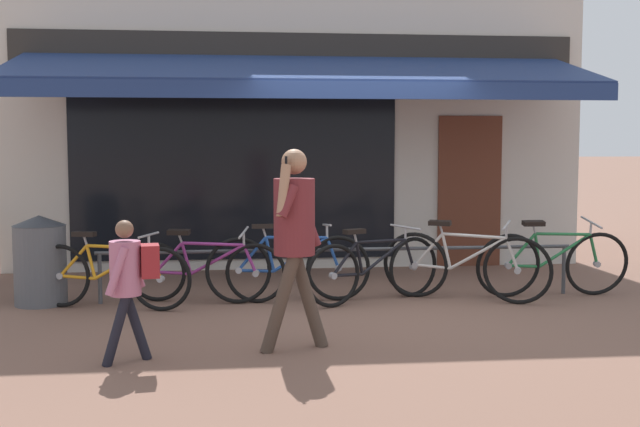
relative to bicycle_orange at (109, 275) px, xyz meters
The scene contains 12 objects.
ground_plane 2.79m from the bicycle_orange, ahead, with size 160.00×160.00×0.00m, color brown.
shop_front 5.30m from the bicycle_orange, 60.81° to the left, with size 7.95×4.89×6.31m.
bike_rack_rail 2.48m from the bicycle_orange, ahead, with size 5.31×0.04×0.57m.
bicycle_orange is the anchor object (origin of this frame).
bicycle_purple 1.00m from the bicycle_orange, 12.49° to the left, with size 1.75×0.62×0.82m.
bicycle_blue 1.89m from the bicycle_orange, ahead, with size 1.81×0.52×0.87m.
bicycle_black 2.81m from the bicycle_orange, ahead, with size 1.60×0.85×0.82m.
bicycle_silver 3.80m from the bicycle_orange, ahead, with size 1.70×0.95×0.89m.
bicycle_green 4.85m from the bicycle_orange, ahead, with size 1.78×0.52×0.90m.
pedestrian_adult 2.65m from the bicycle_orange, 45.70° to the right, with size 0.60×0.55×1.70m.
pedestrian_child 2.17m from the bicycle_orange, 77.39° to the right, with size 0.46×0.43×1.15m.
litter_bin 0.85m from the bicycle_orange, 156.83° to the left, with size 0.56×0.56×0.96m.
Camera 1 is at (-1.50, -8.41, 1.75)m, focal length 45.00 mm.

